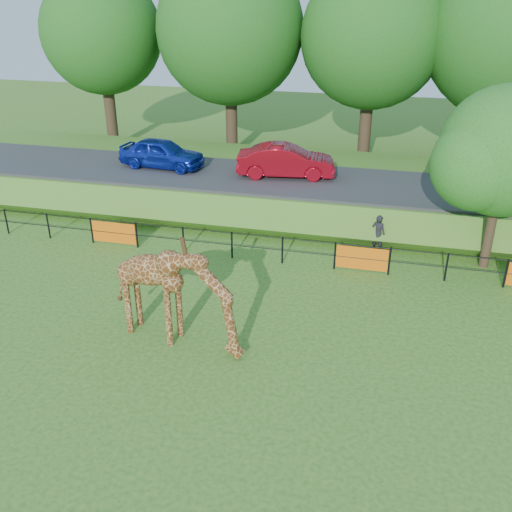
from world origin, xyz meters
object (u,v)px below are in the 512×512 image
object	(u,v)px
visitor	(378,233)
tree_east	(507,156)
giraffe	(177,296)
car_blue	(162,153)
car_red	(286,161)

from	to	relation	value
visitor	tree_east	size ratio (longest dim) A/B	0.23
giraffe	visitor	distance (m)	9.57
giraffe	visitor	bearing A→B (deg)	67.90
giraffe	car_blue	distance (m)	13.32
car_blue	tree_east	world-z (taller)	tree_east
car_blue	car_red	bearing A→B (deg)	-84.03
car_red	tree_east	size ratio (longest dim) A/B	0.67
car_blue	car_red	xyz separation A→B (m)	(6.23, 0.03, 0.03)
tree_east	car_red	bearing A→B (deg)	151.83
car_blue	tree_east	size ratio (longest dim) A/B	0.62
car_red	tree_east	xyz separation A→B (m)	(8.73, -4.68, 2.11)
giraffe	visitor	world-z (taller)	giraffe
giraffe	car_blue	size ratio (longest dim) A/B	1.03
car_blue	visitor	distance (m)	11.75
car_red	tree_east	world-z (taller)	tree_east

